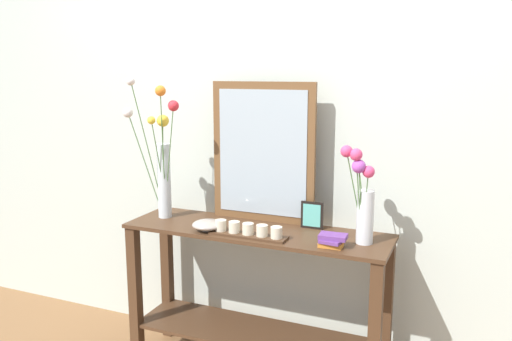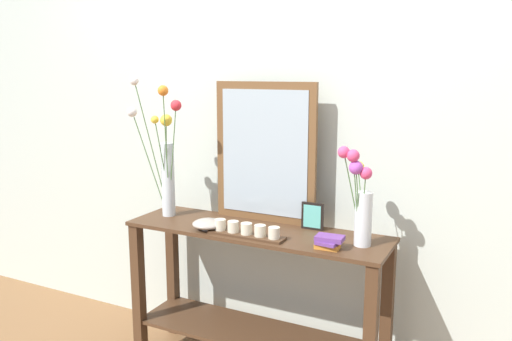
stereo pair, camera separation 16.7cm
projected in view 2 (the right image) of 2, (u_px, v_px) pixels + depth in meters
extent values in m
cube|color=beige|center=(282.00, 116.00, 2.83)|extent=(6.40, 0.08, 2.70)
cube|color=#472D1C|center=(256.00, 231.00, 2.66)|extent=(1.37, 0.40, 0.02)
cube|color=#472D1C|center=(256.00, 334.00, 2.77)|extent=(1.31, 0.36, 0.02)
cube|color=#472D1C|center=(139.00, 292.00, 2.88)|extent=(0.06, 0.06, 0.78)
cube|color=#472D1C|center=(173.00, 272.00, 3.16)|extent=(0.06, 0.06, 0.78)
cube|color=#472D1C|center=(387.00, 317.00, 2.59)|extent=(0.06, 0.06, 0.78)
cube|color=brown|center=(265.00, 153.00, 2.75)|extent=(0.57, 0.03, 0.74)
cube|color=#9EADB7|center=(264.00, 153.00, 2.74)|extent=(0.49, 0.00, 0.66)
cylinder|color=silver|center=(168.00, 180.00, 2.88)|extent=(0.07, 0.07, 0.41)
cylinder|color=#4C753D|center=(166.00, 154.00, 2.79)|extent=(0.07, 0.12, 0.68)
sphere|color=orange|center=(163.00, 91.00, 2.66)|extent=(0.05, 0.05, 0.05)
cylinder|color=#4C753D|center=(172.00, 161.00, 2.80)|extent=(0.12, 0.08, 0.60)
sphere|color=red|center=(176.00, 105.00, 2.69)|extent=(0.06, 0.06, 0.06)
cylinder|color=#4C753D|center=(150.00, 163.00, 2.83)|extent=(0.12, 0.12, 0.56)
sphere|color=silver|center=(132.00, 112.00, 2.75)|extent=(0.05, 0.05, 0.05)
cylinder|color=#4C753D|center=(164.00, 167.00, 2.83)|extent=(0.03, 0.10, 0.52)
sphere|color=yellow|center=(155.00, 120.00, 2.74)|extent=(0.04, 0.04, 0.04)
cylinder|color=#4C753D|center=(166.00, 167.00, 2.83)|extent=(0.06, 0.05, 0.52)
sphere|color=yellow|center=(166.00, 120.00, 2.75)|extent=(0.06, 0.06, 0.06)
cylinder|color=#4C753D|center=(152.00, 149.00, 2.80)|extent=(0.08, 0.16, 0.73)
sphere|color=silver|center=(134.00, 81.00, 2.68)|extent=(0.04, 0.04, 0.04)
cylinder|color=silver|center=(363.00, 219.00, 2.39)|extent=(0.08, 0.08, 0.25)
cylinder|color=#4C753D|center=(356.00, 200.00, 2.35)|extent=(0.03, 0.07, 0.41)
sphere|color=#EA4275|center=(353.00, 156.00, 2.29)|extent=(0.06, 0.06, 0.06)
cylinder|color=#4C753D|center=(353.00, 197.00, 2.36)|extent=(0.08, 0.08, 0.42)
sphere|color=#EA4275|center=(344.00, 152.00, 2.31)|extent=(0.05, 0.05, 0.05)
cylinder|color=#4C753D|center=(358.00, 205.00, 2.35)|extent=(0.02, 0.06, 0.36)
sphere|color=#B24CB7|center=(356.00, 168.00, 2.30)|extent=(0.06, 0.06, 0.06)
cylinder|color=#4C753D|center=(363.00, 208.00, 2.36)|extent=(0.03, 0.06, 0.33)
sphere|color=#EA4275|center=(366.00, 173.00, 2.30)|extent=(0.06, 0.06, 0.06)
cylinder|color=#4C753D|center=(362.00, 204.00, 2.42)|extent=(0.07, 0.06, 0.34)
sphere|color=yellow|center=(358.00, 167.00, 2.43)|extent=(0.06, 0.06, 0.06)
cube|color=#472D1C|center=(246.00, 235.00, 2.54)|extent=(0.39, 0.09, 0.01)
cylinder|color=beige|center=(220.00, 225.00, 2.60)|extent=(0.06, 0.06, 0.05)
cylinder|color=beige|center=(233.00, 227.00, 2.57)|extent=(0.06, 0.06, 0.05)
cylinder|color=beige|center=(246.00, 229.00, 2.54)|extent=(0.06, 0.06, 0.05)
cylinder|color=beige|center=(260.00, 231.00, 2.50)|extent=(0.06, 0.06, 0.05)
cylinder|color=beige|center=(274.00, 233.00, 2.47)|extent=(0.06, 0.06, 0.05)
cube|color=black|center=(313.00, 216.00, 2.64)|extent=(0.12, 0.01, 0.14)
cube|color=#5BB8AC|center=(312.00, 217.00, 2.64)|extent=(0.09, 0.00, 0.12)
cylinder|color=#9E9389|center=(208.00, 229.00, 2.65)|extent=(0.06, 0.06, 0.01)
ellipsoid|color=#9E9389|center=(208.00, 224.00, 2.65)|extent=(0.16, 0.16, 0.05)
cube|color=orange|center=(327.00, 246.00, 2.37)|extent=(0.11, 0.07, 0.02)
cube|color=#663884|center=(328.00, 242.00, 2.36)|extent=(0.10, 0.10, 0.01)
cube|color=#663884|center=(330.00, 238.00, 2.37)|extent=(0.13, 0.09, 0.02)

